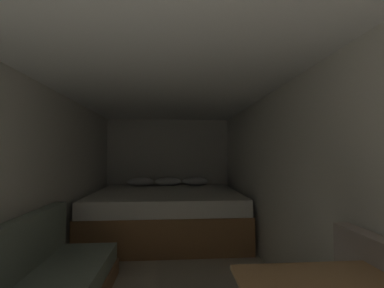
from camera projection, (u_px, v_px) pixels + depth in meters
The scene contains 5 objects.
wall_back at pixel (168, 169), 5.20m from camera, with size 2.55×0.05×2.04m, color silver.
wall_left at pixel (28, 187), 2.37m from camera, with size 0.05×5.45×2.04m, color silver.
wall_right at pixel (288, 185), 2.55m from camera, with size 0.05×5.45×2.04m, color silver.
ceiling_slab at pixel (163, 79), 2.50m from camera, with size 2.55×5.45×0.05m, color white.
bed at pixel (167, 213), 4.17m from camera, with size 2.33×1.90×0.88m.
Camera 1 is at (0.10, -0.18, 1.33)m, focal length 23.84 mm.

